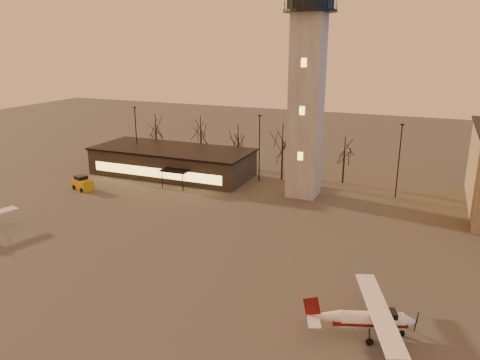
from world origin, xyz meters
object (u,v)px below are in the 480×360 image
object	(u,v)px
cessna_front	(373,323)
service_cart	(83,184)
terminal	(172,161)
control_tower	(307,75)

from	to	relation	value
cessna_front	service_cart	xyz separation A→B (m)	(-43.30, 19.69, -0.26)
terminal	cessna_front	xyz separation A→B (m)	(35.32, -31.46, -1.13)
control_tower	terminal	xyz separation A→B (m)	(-21.99, 1.98, -14.17)
service_cart	terminal	bearing A→B (deg)	75.87
terminal	cessna_front	world-z (taller)	terminal
control_tower	cessna_front	distance (m)	35.79
terminal	cessna_front	bearing A→B (deg)	-41.69
control_tower	cessna_front	bearing A→B (deg)	-65.68
control_tower	cessna_front	size ratio (longest dim) A/B	3.05
terminal	service_cart	bearing A→B (deg)	-124.12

